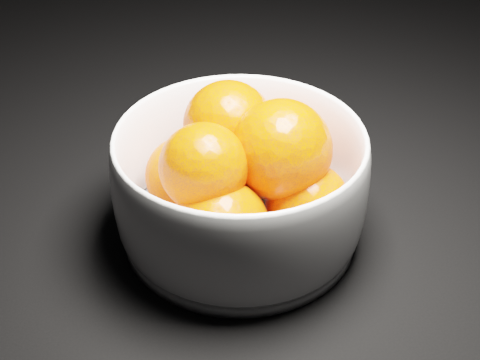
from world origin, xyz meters
name	(u,v)px	position (x,y,z in m)	size (l,w,h in m)	color
ground	(150,291)	(0.00, 0.00, 0.00)	(3.00, 3.00, 0.00)	black
bowl	(240,185)	(0.10, 0.04, 0.06)	(0.23, 0.23, 0.11)	white
orange_pile	(244,171)	(0.10, 0.04, 0.07)	(0.17, 0.17, 0.13)	#FF4201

